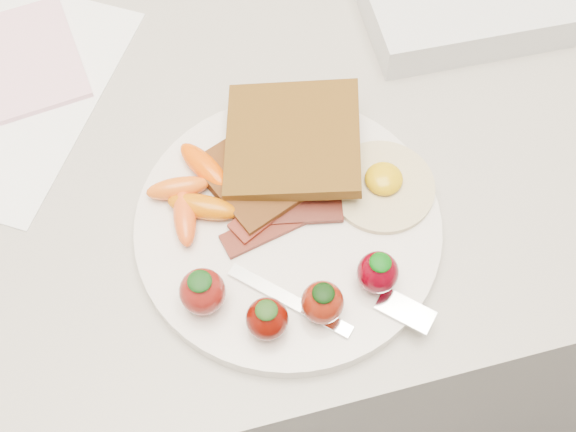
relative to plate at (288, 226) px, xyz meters
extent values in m
cube|color=gray|center=(-0.01, 0.14, -0.46)|extent=(2.00, 0.60, 0.90)
cylinder|color=silver|center=(0.00, 0.00, 0.00)|extent=(0.27, 0.27, 0.02)
cube|color=#4B2B0E|center=(-0.01, 0.05, 0.02)|extent=(0.12, 0.12, 0.01)
cube|color=#35230B|center=(0.02, 0.07, 0.03)|extent=(0.15, 0.15, 0.03)
cylinder|color=silver|center=(0.09, 0.01, 0.01)|extent=(0.12, 0.12, 0.01)
ellipsoid|color=#CE9B06|center=(0.09, 0.01, 0.02)|extent=(0.04, 0.04, 0.02)
cube|color=#461B10|center=(-0.01, 0.00, 0.01)|extent=(0.10, 0.04, 0.00)
cube|color=#3B150B|center=(0.00, 0.01, 0.01)|extent=(0.10, 0.04, 0.00)
cube|color=#511506|center=(-0.01, 0.02, 0.02)|extent=(0.09, 0.06, 0.00)
ellipsoid|color=#E35D13|center=(-0.09, 0.05, 0.02)|extent=(0.06, 0.02, 0.02)
ellipsoid|color=#C35B01|center=(-0.07, 0.03, 0.02)|extent=(0.07, 0.05, 0.02)
ellipsoid|color=#E24E16|center=(-0.09, 0.02, 0.02)|extent=(0.03, 0.06, 0.02)
ellipsoid|color=#E84D00|center=(-0.06, 0.07, 0.02)|extent=(0.05, 0.07, 0.02)
ellipsoid|color=maroon|center=(-0.09, -0.06, 0.03)|extent=(0.04, 0.04, 0.04)
ellipsoid|color=black|center=(-0.09, -0.06, 0.05)|extent=(0.02, 0.02, 0.01)
ellipsoid|color=#510802|center=(-0.04, -0.09, 0.03)|extent=(0.03, 0.03, 0.04)
ellipsoid|color=#1A390F|center=(-0.04, -0.09, 0.05)|extent=(0.02, 0.02, 0.01)
ellipsoid|color=maroon|center=(0.01, -0.09, 0.03)|extent=(0.03, 0.03, 0.04)
ellipsoid|color=black|center=(0.01, -0.09, 0.05)|extent=(0.02, 0.02, 0.01)
ellipsoid|color=#55000B|center=(0.06, -0.07, 0.03)|extent=(0.03, 0.03, 0.04)
ellipsoid|color=#064808|center=(0.06, -0.07, 0.05)|extent=(0.02, 0.02, 0.01)
cube|color=white|center=(-0.02, -0.07, 0.01)|extent=(0.09, 0.09, 0.00)
cube|color=silver|center=(0.07, -0.11, 0.01)|extent=(0.05, 0.05, 0.00)
cube|color=#E6AABC|center=(-0.21, 0.26, 0.00)|extent=(0.12, 0.15, 0.01)
camera|label=1|loc=(-0.07, -0.28, 0.57)|focal=45.00mm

